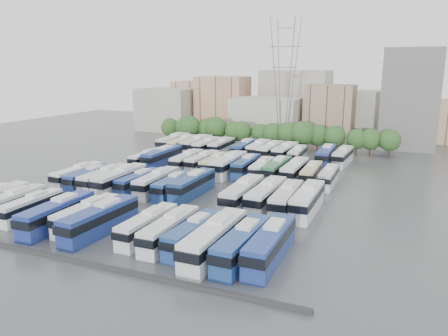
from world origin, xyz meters
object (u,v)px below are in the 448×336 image
at_px(bus_r1_s7, 192,185).
at_px(bus_r2_s10, 277,169).
at_px(bus_r1_s13, 307,200).
at_px(bus_r3_s9, 285,152).
at_px(apartment_tower, 410,99).
at_px(bus_r0_s11, 214,239).
at_px(bus_r2_s6, 216,164).
at_px(bus_r3_s4, 222,146).
at_px(bus_r1_s3, 120,179).
at_px(bus_r3_s2, 196,145).
at_px(bus_r1_s4, 139,182).
at_px(bus_r2_s8, 246,166).
at_px(bus_r0_s6, 100,219).
at_px(bus_r0_s9, 170,230).
at_px(bus_r1_s0, 78,175).
at_px(bus_r2_s1, 146,158).
at_px(bus_r3_s8, 271,151).
at_px(bus_r0_s2, 31,207).
at_px(bus_r2_s9, 262,168).
at_px(bus_r2_s11, 295,171).
at_px(bus_r0_s1, 10,204).
at_px(bus_r3_s13, 343,156).
at_px(bus_r0_s13, 270,244).
at_px(bus_r3_s0, 174,142).
at_px(bus_r0_s4, 58,213).
at_px(bus_r3_s7, 259,149).
at_px(bus_r2_s2, 162,157).
at_px(bus_r0_s10, 193,234).
at_px(bus_r0_s8, 148,225).
at_px(bus_r0_s12, 243,244).
at_px(bus_r2_s5, 203,161).
at_px(bus_r3_s3, 207,146).
at_px(bus_r3_s10, 297,154).
at_px(bus_r3_s12, 326,155).
at_px(bus_r2_s12, 311,174).
at_px(electricity_pylon, 284,76).
at_px(bus_r3_s6, 245,149).
at_px(bus_r1_s6, 173,185).
at_px(bus_r1_s10, 243,194).
at_px(bus_r2_s7, 229,164).
at_px(bus_r1_s2, 105,178).

distance_m(bus_r1_s7, bus_r2_s10, 19.34).
height_order(bus_r1_s13, bus_r3_s9, bus_r1_s13).
height_order(apartment_tower, bus_r0_s11, apartment_tower).
xyz_separation_m(bus_r2_s6, bus_r3_s4, (-6.56, 18.30, 0.07)).
relative_size(bus_r1_s3, bus_r3_s2, 0.97).
relative_size(bus_r1_s4, bus_r2_s8, 0.93).
height_order(bus_r0_s6, bus_r0_s9, bus_r0_s6).
relative_size(bus_r1_s0, bus_r2_s6, 0.99).
bearing_deg(bus_r2_s1, bus_r3_s8, 37.21).
xyz_separation_m(bus_r0_s2, bus_r0_s6, (13.22, -1.08, 0.32)).
bearing_deg(bus_r2_s9, bus_r2_s11, -5.18).
bearing_deg(bus_r0_s1, bus_r3_s13, 51.63).
height_order(bus_r0_s13, bus_r3_s0, bus_r3_s0).
distance_m(bus_r0_s4, bus_r2_s1, 38.06).
bearing_deg(bus_r1_s0, bus_r3_s7, 58.94).
bearing_deg(bus_r2_s2, bus_r0_s10, -54.28).
bearing_deg(bus_r0_s10, bus_r2_s9, 97.24).
xyz_separation_m(bus_r0_s4, bus_r3_s7, (10.03, 55.19, -0.02)).
bearing_deg(bus_r0_s4, bus_r0_s8, 4.27).
bearing_deg(bus_r0_s4, bus_r0_s12, -1.81).
distance_m(bus_r2_s5, bus_r3_s3, 17.24).
bearing_deg(bus_r2_s11, bus_r2_s2, 178.33).
height_order(bus_r3_s3, bus_r3_s9, bus_r3_s9).
height_order(bus_r1_s0, bus_r1_s7, bus_r1_s7).
distance_m(bus_r0_s13, bus_r3_s8, 55.88).
bearing_deg(bus_r2_s10, bus_r1_s4, -137.62).
bearing_deg(bus_r1_s3, bus_r0_s2, -101.59).
distance_m(bus_r2_s5, bus_r3_s10, 22.68).
relative_size(bus_r0_s8, bus_r3_s12, 0.86).
xyz_separation_m(bus_r0_s9, bus_r3_s12, (9.57, 53.02, 0.21)).
xyz_separation_m(bus_r0_s12, bus_r2_s8, (-13.35, 37.37, -0.08)).
height_order(bus_r1_s3, bus_r2_s12, bus_r1_s3).
distance_m(bus_r2_s9, bus_r3_s3, 26.00).
bearing_deg(bus_r2_s11, bus_r3_s13, 70.83).
xyz_separation_m(bus_r1_s0, bus_r2_s9, (29.58, 18.75, -0.08)).
bearing_deg(bus_r2_s10, electricity_pylon, 104.64).
bearing_deg(bus_r0_s8, bus_r3_s0, 117.31).
relative_size(bus_r3_s6, bus_r3_s13, 1.07).
relative_size(bus_r0_s10, bus_r0_s11, 0.85).
distance_m(bus_r0_s12, bus_r2_s10, 37.37).
relative_size(bus_r1_s6, bus_r3_s12, 0.86).
distance_m(bus_r0_s9, bus_r1_s10, 17.54).
bearing_deg(bus_r3_s7, bus_r3_s10, -9.97).
height_order(electricity_pylon, bus_r2_s7, electricity_pylon).
relative_size(apartment_tower, bus_r1_s4, 2.31).
bearing_deg(bus_r3_s12, bus_r0_s8, -104.93).
xyz_separation_m(bus_r0_s8, bus_r1_s0, (-26.14, 17.08, 0.07)).
distance_m(bus_r1_s2, bus_r2_s10, 32.31).
distance_m(bus_r0_s13, bus_r1_s0, 45.87).
height_order(bus_r3_s3, bus_r3_s12, bus_r3_s12).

